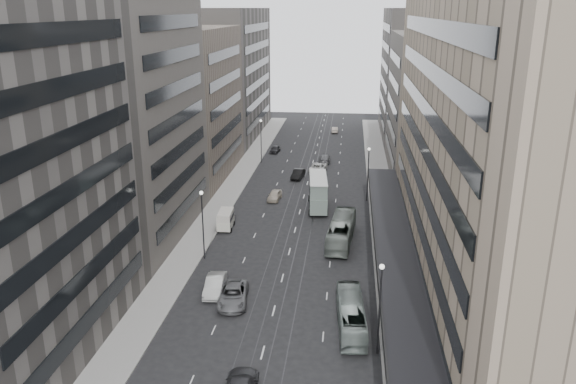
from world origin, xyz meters
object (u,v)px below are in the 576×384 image
at_px(bus_far, 341,231).
at_px(double_decker, 318,192).
at_px(bus_near, 351,315).
at_px(sedan_2, 233,295).
at_px(pedestrian, 406,377).
at_px(sedan_1, 215,285).
at_px(panel_van, 226,219).

distance_m(bus_far, double_decker, 12.84).
bearing_deg(bus_near, sedan_2, -19.94).
height_order(bus_near, sedan_2, bus_near).
height_order(bus_far, pedestrian, bus_far).
relative_size(bus_far, sedan_1, 2.21).
relative_size(panel_van, pedestrian, 2.24).
bearing_deg(pedestrian, bus_near, -106.46).
relative_size(bus_near, sedan_1, 1.88).
bearing_deg(sedan_2, panel_van, 98.00).
relative_size(bus_far, double_decker, 1.27).
height_order(double_decker, pedestrian, double_decker).
distance_m(bus_far, sedan_1, 19.23).
distance_m(bus_near, panel_van, 28.06).
xyz_separation_m(bus_near, panel_van, (-16.63, 22.60, 0.02)).
xyz_separation_m(double_decker, sedan_1, (-8.99, -26.73, -1.74)).
relative_size(bus_near, pedestrian, 5.38).
relative_size(sedan_1, sedan_2, 0.85).
xyz_separation_m(bus_far, pedestrian, (5.52, -27.92, -0.53)).
xyz_separation_m(panel_van, pedestrian, (20.86, -30.86, -0.32)).
height_order(sedan_1, pedestrian, pedestrian).
bearing_deg(panel_van, double_decker, 35.56).
height_order(bus_near, bus_far, bus_far).
relative_size(sedan_2, pedestrian, 3.38).
bearing_deg(double_decker, panel_van, -146.21).
distance_m(panel_van, sedan_1, 17.61).
height_order(sedan_2, pedestrian, pedestrian).
bearing_deg(bus_near, sedan_1, -24.45).
bearing_deg(bus_far, panel_van, -5.80).
xyz_separation_m(double_decker, pedestrian, (9.18, -40.19, -1.54)).
distance_m(bus_far, panel_van, 15.63).
bearing_deg(bus_far, sedan_1, 53.84).
xyz_separation_m(bus_far, sedan_1, (-12.66, -14.46, -0.73)).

